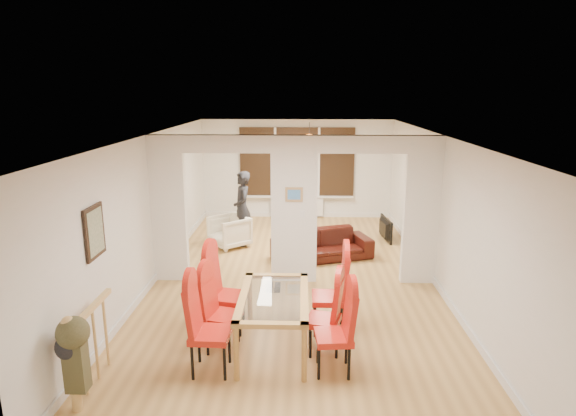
{
  "coord_description": "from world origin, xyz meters",
  "views": [
    {
      "loc": [
        0.13,
        -8.12,
        3.33
      ],
      "look_at": [
        -0.12,
        0.6,
        1.19
      ],
      "focal_mm": 30.0,
      "sensor_mm": 36.0,
      "label": 1
    }
  ],
  "objects_px": {
    "dining_chair_lc": "(227,291)",
    "coffee_table": "(318,236)",
    "television": "(382,229)",
    "person": "(242,209)",
    "armchair": "(229,232)",
    "dining_chair_lb": "(222,311)",
    "dining_chair_rb": "(323,315)",
    "dining_table": "(274,322)",
    "bowl": "(328,230)",
    "dining_chair_la": "(210,328)",
    "dining_chair_rc": "(329,292)",
    "bottle": "(308,224)",
    "dining_chair_ra": "(334,331)",
    "sofa": "(322,245)"
  },
  "relations": [
    {
      "from": "sofa",
      "to": "bottle",
      "type": "distance_m",
      "value": 1.27
    },
    {
      "from": "dining_table",
      "to": "bottle",
      "type": "bearing_deg",
      "value": 84.04
    },
    {
      "from": "coffee_table",
      "to": "dining_chair_rc",
      "type": "bearing_deg",
      "value": -89.68
    },
    {
      "from": "armchair",
      "to": "bowl",
      "type": "height_order",
      "value": "armchair"
    },
    {
      "from": "television",
      "to": "bottle",
      "type": "xyz_separation_m",
      "value": [
        -1.7,
        -0.09,
        0.14
      ]
    },
    {
      "from": "coffee_table",
      "to": "dining_chair_ra",
      "type": "bearing_deg",
      "value": -89.72
    },
    {
      "from": "dining_chair_lc",
      "to": "bottle",
      "type": "relative_size",
      "value": 4.02
    },
    {
      "from": "television",
      "to": "armchair",
      "type": "bearing_deg",
      "value": 93.97
    },
    {
      "from": "sofa",
      "to": "television",
      "type": "bearing_deg",
      "value": 24.25
    },
    {
      "from": "dining_chair_la",
      "to": "dining_chair_rc",
      "type": "xyz_separation_m",
      "value": [
        1.47,
        1.07,
        0.01
      ]
    },
    {
      "from": "dining_chair_rc",
      "to": "coffee_table",
      "type": "relative_size",
      "value": 1.11
    },
    {
      "from": "dining_chair_la",
      "to": "dining_chair_rb",
      "type": "xyz_separation_m",
      "value": [
        1.37,
        0.5,
        -0.06
      ]
    },
    {
      "from": "dining_chair_lc",
      "to": "coffee_table",
      "type": "xyz_separation_m",
      "value": [
        1.4,
        4.2,
        -0.47
      ]
    },
    {
      "from": "bottle",
      "to": "bowl",
      "type": "bearing_deg",
      "value": -14.25
    },
    {
      "from": "dining_chair_la",
      "to": "television",
      "type": "height_order",
      "value": "dining_chair_la"
    },
    {
      "from": "armchair",
      "to": "bottle",
      "type": "bearing_deg",
      "value": 66.99
    },
    {
      "from": "dining_chair_lc",
      "to": "person",
      "type": "xyz_separation_m",
      "value": [
        -0.26,
        3.9,
        0.23
      ]
    },
    {
      "from": "bowl",
      "to": "armchair",
      "type": "bearing_deg",
      "value": -169.44
    },
    {
      "from": "dining_chair_la",
      "to": "dining_chair_ra",
      "type": "distance_m",
      "value": 1.47
    },
    {
      "from": "dining_chair_ra",
      "to": "television",
      "type": "bearing_deg",
      "value": 69.45
    },
    {
      "from": "person",
      "to": "coffee_table",
      "type": "height_order",
      "value": "person"
    },
    {
      "from": "dining_chair_la",
      "to": "dining_chair_rb",
      "type": "height_order",
      "value": "dining_chair_la"
    },
    {
      "from": "television",
      "to": "bowl",
      "type": "bearing_deg",
      "value": 93.21
    },
    {
      "from": "sofa",
      "to": "bottle",
      "type": "relative_size",
      "value": 6.79
    },
    {
      "from": "dining_chair_rb",
      "to": "bowl",
      "type": "xyz_separation_m",
      "value": [
        0.3,
        4.71,
        -0.25
      ]
    },
    {
      "from": "television",
      "to": "bowl",
      "type": "relative_size",
      "value": 4.21
    },
    {
      "from": "dining_chair_lc",
      "to": "dining_chair_rb",
      "type": "distance_m",
      "value": 1.44
    },
    {
      "from": "coffee_table",
      "to": "bottle",
      "type": "distance_m",
      "value": 0.36
    },
    {
      "from": "dining_chair_ra",
      "to": "armchair",
      "type": "xyz_separation_m",
      "value": [
        -1.97,
        4.76,
        -0.2
      ]
    },
    {
      "from": "dining_table",
      "to": "bowl",
      "type": "height_order",
      "value": "dining_table"
    },
    {
      "from": "armchair",
      "to": "television",
      "type": "distance_m",
      "value": 3.47
    },
    {
      "from": "dining_chair_la",
      "to": "coffee_table",
      "type": "height_order",
      "value": "dining_chair_la"
    },
    {
      "from": "dining_chair_ra",
      "to": "bottle",
      "type": "xyz_separation_m",
      "value": [
        -0.25,
        5.28,
        -0.15
      ]
    },
    {
      "from": "coffee_table",
      "to": "bowl",
      "type": "distance_m",
      "value": 0.27
    },
    {
      "from": "dining_chair_la",
      "to": "dining_chair_rb",
      "type": "bearing_deg",
      "value": 22.11
    },
    {
      "from": "dining_chair_rc",
      "to": "bowl",
      "type": "xyz_separation_m",
      "value": [
        0.2,
        4.14,
        -0.32
      ]
    },
    {
      "from": "dining_chair_rc",
      "to": "bottle",
      "type": "distance_m",
      "value": 4.26
    },
    {
      "from": "armchair",
      "to": "bottle",
      "type": "xyz_separation_m",
      "value": [
        1.72,
        0.52,
        0.05
      ]
    },
    {
      "from": "television",
      "to": "person",
      "type": "bearing_deg",
      "value": 92.1
    },
    {
      "from": "dining_chair_lb",
      "to": "dining_chair_rb",
      "type": "distance_m",
      "value": 1.31
    },
    {
      "from": "armchair",
      "to": "person",
      "type": "bearing_deg",
      "value": 79.26
    },
    {
      "from": "dining_chair_lb",
      "to": "person",
      "type": "xyz_separation_m",
      "value": [
        -0.27,
        4.42,
        0.28
      ]
    },
    {
      "from": "coffee_table",
      "to": "person",
      "type": "bearing_deg",
      "value": -169.73
    },
    {
      "from": "dining_chair_rc",
      "to": "television",
      "type": "height_order",
      "value": "dining_chair_rc"
    },
    {
      "from": "armchair",
      "to": "television",
      "type": "bearing_deg",
      "value": 60.37
    },
    {
      "from": "television",
      "to": "dining_chair_lc",
      "type": "bearing_deg",
      "value": 140.39
    },
    {
      "from": "dining_table",
      "to": "bottle",
      "type": "height_order",
      "value": "dining_table"
    },
    {
      "from": "bowl",
      "to": "dining_chair_ra",
      "type": "bearing_deg",
      "value": -92.16
    },
    {
      "from": "dining_chair_lb",
      "to": "dining_chair_ra",
      "type": "relative_size",
      "value": 0.99
    },
    {
      "from": "person",
      "to": "dining_table",
      "type": "bearing_deg",
      "value": -4.23
    }
  ]
}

